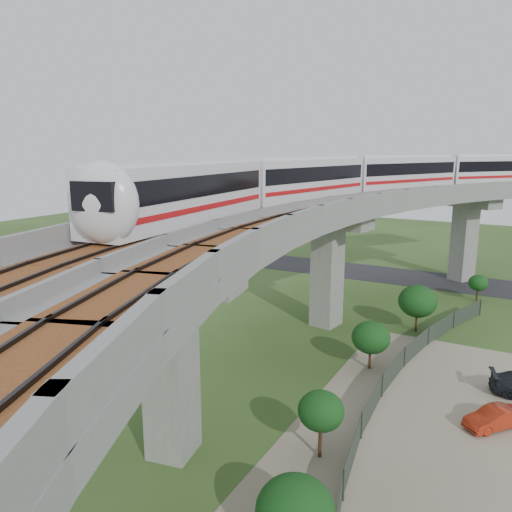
% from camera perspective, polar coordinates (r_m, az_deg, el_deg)
% --- Properties ---
extents(ground, '(160.00, 160.00, 0.00)m').
position_cam_1_polar(ground, '(34.90, 0.25, -12.70)').
color(ground, '#2F481C').
rests_on(ground, ground).
extents(dirt_lot, '(18.00, 26.00, 0.04)m').
position_cam_1_polar(dirt_lot, '(29.73, 24.00, -18.52)').
color(dirt_lot, '#7E735B').
rests_on(dirt_lot, ground).
extents(asphalt_road, '(60.00, 8.00, 0.03)m').
position_cam_1_polar(asphalt_road, '(61.55, 13.69, -1.97)').
color(asphalt_road, '#232326').
rests_on(asphalt_road, ground).
extents(viaduct, '(19.58, 73.98, 11.40)m').
position_cam_1_polar(viaduct, '(30.55, 6.62, 1.47)').
color(viaduct, '#99968E').
rests_on(viaduct, ground).
extents(metro_train, '(21.01, 58.83, 3.64)m').
position_cam_1_polar(metro_train, '(46.24, 13.33, 8.91)').
color(metro_train, silver).
rests_on(metro_train, ground).
extents(fence, '(3.87, 38.73, 1.50)m').
position_cam_1_polar(fence, '(31.59, 16.54, -14.54)').
color(fence, '#2D382D').
rests_on(fence, ground).
extents(tree_0, '(1.84, 1.84, 2.65)m').
position_cam_1_polar(tree_0, '(53.34, 24.06, -2.83)').
color(tree_0, '#382314').
rests_on(tree_0, ground).
extents(tree_1, '(3.08, 3.08, 3.90)m').
position_cam_1_polar(tree_1, '(42.60, 17.99, -4.94)').
color(tree_1, '#382314').
rests_on(tree_1, ground).
extents(tree_2, '(2.58, 2.58, 3.36)m').
position_cam_1_polar(tree_2, '(34.81, 12.99, -9.06)').
color(tree_2, '#382314').
rests_on(tree_2, ground).
extents(tree_3, '(2.24, 2.24, 3.42)m').
position_cam_1_polar(tree_3, '(25.04, 7.43, -17.15)').
color(tree_3, '#382314').
rests_on(tree_3, ground).
extents(tree_4, '(2.95, 2.95, 3.05)m').
position_cam_1_polar(tree_4, '(20.38, 4.52, -27.10)').
color(tree_4, '#382314').
rests_on(tree_4, ground).
extents(car_red, '(3.16, 3.39, 1.13)m').
position_cam_1_polar(car_red, '(30.77, 25.62, -16.34)').
color(car_red, '#99230E').
rests_on(car_red, dirt_lot).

